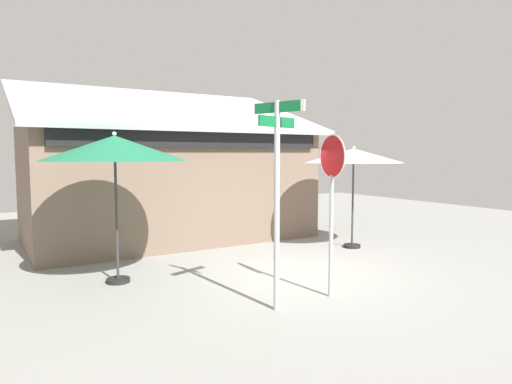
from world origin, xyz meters
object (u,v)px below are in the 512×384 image
object	(u,v)px
stop_sign	(332,185)
patio_umbrella_forest_green_left	(115,149)
street_sign_post	(277,184)
patio_umbrella_ivory_center	(354,156)

from	to	relation	value
stop_sign	patio_umbrella_forest_green_left	xyz separation A→B (m)	(-2.87, 2.77, 0.61)
street_sign_post	patio_umbrella_ivory_center	bearing A→B (deg)	33.36
stop_sign	patio_umbrella_ivory_center	world-z (taller)	stop_sign
patio_umbrella_forest_green_left	patio_umbrella_ivory_center	xyz separation A→B (m)	(6.04, 0.02, -0.16)
street_sign_post	stop_sign	size ratio (longest dim) A/B	1.17
street_sign_post	patio_umbrella_forest_green_left	world-z (taller)	street_sign_post
patio_umbrella_forest_green_left	street_sign_post	bearing A→B (deg)	-58.88
street_sign_post	stop_sign	bearing A→B (deg)	3.17
patio_umbrella_forest_green_left	stop_sign	bearing A→B (deg)	-44.00
patio_umbrella_forest_green_left	patio_umbrella_ivory_center	bearing A→B (deg)	0.17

